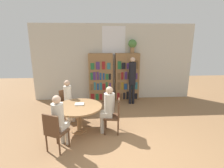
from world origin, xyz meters
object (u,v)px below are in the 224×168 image
chair_near_camera (55,130)px  seated_reader_back (59,118)px  reading_table (79,110)px  chair_left_side (67,103)px  bookshelf_right (127,77)px  librarian_standing (132,76)px  chair_far_side (115,114)px  flower_vase (132,45)px  seated_reader_left (69,99)px  bookshelf_left (101,77)px  seated_reader_right (108,107)px

chair_near_camera → seated_reader_back: seated_reader_back is taller
reading_table → chair_left_side: 0.96m
bookshelf_right → librarian_standing: bookshelf_right is taller
chair_far_side → librarian_standing: bearing=-14.1°
reading_table → flower_vase: bearing=53.3°
chair_near_camera → seated_reader_left: 1.55m
bookshelf_left → seated_reader_right: (0.17, -2.57, -0.22)m
flower_vase → chair_left_side: flower_vase is taller
chair_left_side → seated_reader_back: size_ratio=0.72×
seated_reader_right → seated_reader_left: bearing=63.2°
reading_table → seated_reader_left: (-0.37, 0.68, 0.09)m
seated_reader_right → reading_table: bearing=90.0°
reading_table → chair_far_side: (0.95, -0.13, -0.09)m
reading_table → chair_far_side: 0.96m
reading_table → seated_reader_back: 0.79m
bookshelf_left → bookshelf_right: size_ratio=1.00×
flower_vase → chair_left_side: size_ratio=0.58×
seated_reader_right → flower_vase: bearing=-15.0°
chair_left_side → seated_reader_right: size_ratio=0.72×
seated_reader_left → seated_reader_right: bearing=117.2°
seated_reader_right → chair_far_side: bearing=-90.0°
seated_reader_right → librarian_standing: librarian_standing is taller
seated_reader_left → reading_table: bearing=90.0°
flower_vase → reading_table: bearing=-126.7°
bookshelf_right → librarian_standing: (0.12, -0.50, 0.14)m
chair_left_side → chair_far_side: same height
flower_vase → seated_reader_back: flower_vase is taller
bookshelf_left → bookshelf_right: 1.05m
reading_table → seated_reader_back: bearing=-115.5°
chair_far_side → seated_reader_left: size_ratio=0.73×
reading_table → seated_reader_right: (0.77, -0.10, 0.12)m
chair_far_side → bookshelf_left: bearing=15.1°
chair_near_camera → librarian_standing: 3.62m
seated_reader_back → chair_near_camera: bearing=-90.0°
librarian_standing → bookshelf_right: bearing=103.1°
bookshelf_left → bookshelf_right: same height
bookshelf_left → seated_reader_left: 2.05m
chair_left_side → seated_reader_left: size_ratio=0.73×
seated_reader_left → seated_reader_right: seated_reader_right is taller
seated_reader_back → librarian_standing: librarian_standing is taller
chair_near_camera → seated_reader_right: seated_reader_right is taller
bookshelf_right → seated_reader_left: bearing=-138.6°
reading_table → seated_reader_right: size_ratio=0.99×
flower_vase → reading_table: size_ratio=0.42×
seated_reader_left → chair_left_side: bearing=-90.0°
seated_reader_left → chair_far_side: bearing=120.2°
flower_vase → bookshelf_left: bearing=-179.8°
bookshelf_right → reading_table: bookshelf_right is taller
flower_vase → seated_reader_right: flower_vase is taller
chair_near_camera → seated_reader_back: 0.27m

